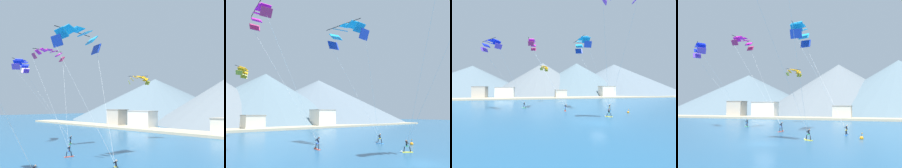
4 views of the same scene
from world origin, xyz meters
TOP-DOWN VIEW (x-y plane):
  - ground_plane at (0.00, 0.00)m, footprint 400.00×400.00m
  - kitesurfer_near_trail at (8.87, 12.82)m, footprint 0.59×1.77m
  - kitesurfer_mid_center at (4.32, 4.76)m, footprint 1.65×1.33m
  - kitesurfer_far_left at (-2.98, 14.30)m, footprint 0.71×1.78m
  - parafoil_kite_near_trail at (1.20, 12.41)m, footprint 8.94×7.81m
  - parafoil_kite_far_left at (-11.60, 15.01)m, footprint 9.45×6.29m
  - parafoil_kite_distant_high_outer at (-7.26, 35.85)m, footprint 3.69×5.02m
  - race_marker_buoy at (11.40, 8.15)m, footprint 0.56×0.56m
  - shoreline_strip at (0.00, 56.82)m, footprint 180.00×10.00m
  - shore_building_promenade_mid at (3.19, 58.25)m, footprint 6.31×5.97m
  - shore_building_quay_east at (32.57, 61.32)m, footprint 8.77×7.21m
  - mountain_peak_east_shoulder at (26.34, 107.74)m, footprint 94.97×94.97m
  - mountain_peak_far_spur at (65.61, 111.23)m, footprint 115.57×115.57m

SIDE VIEW (x-z plane):
  - ground_plane at x=0.00m, z-range 0.00..0.00m
  - race_marker_buoy at x=11.40m, z-range -0.35..0.67m
  - shoreline_strip at x=0.00m, z-range 0.00..0.70m
  - kitesurfer_mid_center at x=4.32m, z-range -0.38..1.26m
  - kitesurfer_near_trail at x=8.87m, z-range -0.37..1.33m
  - kitesurfer_far_left at x=-2.98m, z-range -0.34..1.47m
  - shore_building_promenade_mid at x=3.19m, z-range 0.01..4.83m
  - shore_building_quay_east at x=32.57m, z-range 0.01..6.99m
  - mountain_peak_east_shoulder at x=26.34m, z-range 0.00..27.99m
  - parafoil_kite_distant_high_outer at x=-7.26m, z-range 12.94..15.12m
  - mountain_peak_far_spur at x=65.61m, z-range 0.00..28.66m
  - parafoil_kite_far_left at x=-11.60m, z-range 9.06..26.18m
  - parafoil_kite_near_trail at x=1.20m, z-range 8.85..26.59m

